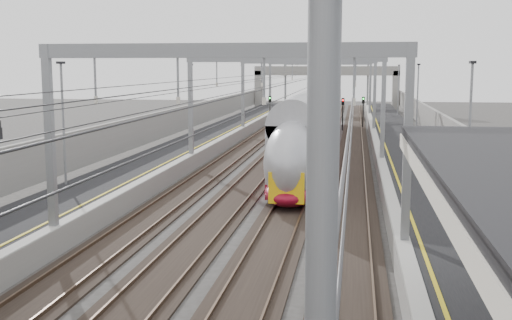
% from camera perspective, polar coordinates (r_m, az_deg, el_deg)
% --- Properties ---
extents(platform_left, '(4.00, 120.00, 1.00)m').
position_cam_1_polar(platform_left, '(46.71, -6.86, 0.47)').
color(platform_left, black).
rests_on(platform_left, ground).
extents(platform_right, '(4.00, 120.00, 1.00)m').
position_cam_1_polar(platform_right, '(45.11, 13.11, 0.04)').
color(platform_right, black).
rests_on(platform_right, ground).
extents(tracks, '(11.40, 140.00, 0.20)m').
position_cam_1_polar(tracks, '(45.28, 2.95, -0.30)').
color(tracks, black).
rests_on(tracks, ground).
extents(overhead_line, '(13.00, 140.00, 6.60)m').
position_cam_1_polar(overhead_line, '(51.36, 3.77, 7.53)').
color(overhead_line, gray).
rests_on(overhead_line, platform_left).
extents(overbridge, '(22.00, 2.20, 6.90)m').
position_cam_1_polar(overbridge, '(99.65, 6.27, 7.38)').
color(overbridge, gray).
rests_on(overbridge, ground).
extents(wall_left, '(0.30, 120.00, 3.20)m').
position_cam_1_polar(wall_left, '(47.53, -10.60, 1.86)').
color(wall_left, gray).
rests_on(wall_left, ground).
extents(wall_right, '(0.30, 120.00, 3.20)m').
position_cam_1_polar(wall_right, '(45.33, 17.20, 1.33)').
color(wall_right, gray).
rests_on(wall_right, ground).
extents(train, '(2.64, 48.11, 4.18)m').
position_cam_1_polar(train, '(51.51, 5.39, 2.96)').
color(train, maroon).
rests_on(train, ground).
extents(signal_green, '(0.32, 0.32, 3.48)m').
position_cam_1_polar(signal_green, '(74.01, 1.25, 4.89)').
color(signal_green, black).
rests_on(signal_green, ground).
extents(signal_red_near, '(0.32, 0.32, 3.48)m').
position_cam_1_polar(signal_red_near, '(69.80, 7.73, 4.61)').
color(signal_red_near, black).
rests_on(signal_red_near, ground).
extents(signal_red_far, '(0.32, 0.32, 3.48)m').
position_cam_1_polar(signal_red_far, '(73.22, 9.51, 4.74)').
color(signal_red_far, black).
rests_on(signal_red_far, ground).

